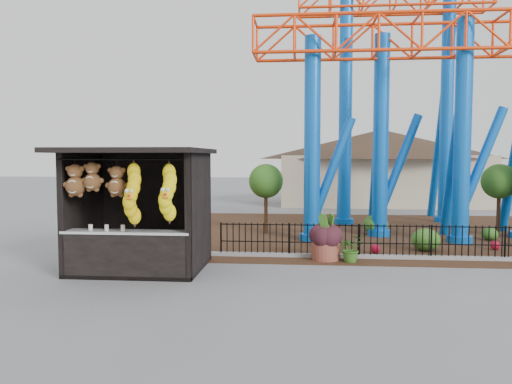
# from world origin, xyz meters

# --- Properties ---
(ground) EXTENTS (120.00, 120.00, 0.00)m
(ground) POSITION_xyz_m (0.00, 0.00, 0.00)
(ground) COLOR slate
(ground) RESTS_ON ground
(mulch_bed) EXTENTS (18.00, 12.00, 0.02)m
(mulch_bed) POSITION_xyz_m (4.00, 8.00, 0.01)
(mulch_bed) COLOR #331E11
(mulch_bed) RESTS_ON ground
(curb) EXTENTS (18.00, 0.18, 0.12)m
(curb) POSITION_xyz_m (4.00, 3.00, 0.06)
(curb) COLOR gray
(curb) RESTS_ON ground
(prize_booth) EXTENTS (3.50, 3.40, 3.12)m
(prize_booth) POSITION_xyz_m (-3.00, 0.90, 1.53)
(prize_booth) COLOR black
(prize_booth) RESTS_ON ground
(picket_fence) EXTENTS (12.20, 0.06, 1.00)m
(picket_fence) POSITION_xyz_m (4.90, 3.00, 0.50)
(picket_fence) COLOR black
(picket_fence) RESTS_ON ground
(roller_coaster) EXTENTS (11.00, 6.37, 10.82)m
(roller_coaster) POSITION_xyz_m (5.12, 8.23, 6.44)
(roller_coaster) COLOR blue
(roller_coaster) RESTS_ON ground
(terracotta_planter) EXTENTS (0.95, 0.95, 0.58)m
(terracotta_planter) POSITION_xyz_m (1.83, 2.70, 0.29)
(terracotta_planter) COLOR brown
(terracotta_planter) RESTS_ON ground
(planter_foliage) EXTENTS (0.70, 0.70, 0.64)m
(planter_foliage) POSITION_xyz_m (1.83, 2.70, 0.90)
(planter_foliage) COLOR black
(planter_foliage) RESTS_ON terracotta_planter
(potted_plant) EXTENTS (0.86, 0.80, 0.77)m
(potted_plant) POSITION_xyz_m (2.52, 2.48, 0.39)
(potted_plant) COLOR #20591A
(potted_plant) RESTS_ON ground
(landscaping) EXTENTS (7.34, 4.49, 0.74)m
(landscaping) POSITION_xyz_m (4.70, 5.76, 0.33)
(landscaping) COLOR #2D5B1A
(landscaping) RESTS_ON mulch_bed
(pavilion) EXTENTS (15.00, 15.00, 4.80)m
(pavilion) POSITION_xyz_m (6.00, 20.00, 3.07)
(pavilion) COLOR #BFAD8C
(pavilion) RESTS_ON ground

